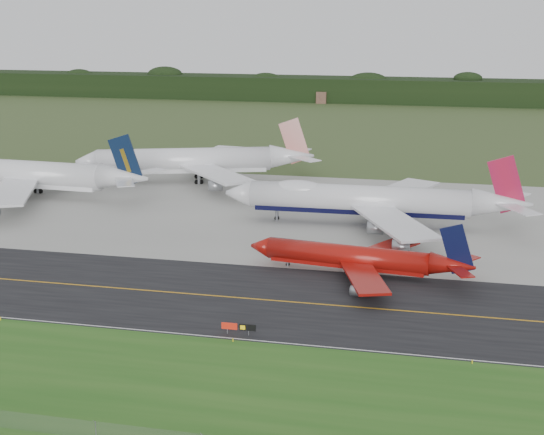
{
  "coord_description": "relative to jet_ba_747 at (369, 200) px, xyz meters",
  "views": [
    {
      "loc": [
        28.02,
        -115.31,
        45.04
      ],
      "look_at": [
        -1.5,
        22.0,
        6.56
      ],
      "focal_mm": 50.0,
      "sensor_mm": 36.0,
      "label": 1
    }
  ],
  "objects": [
    {
      "name": "jet_red_737",
      "position": [
        1.16,
        -32.11,
        -2.61
      ],
      "size": [
        40.41,
        32.7,
        10.91
      ],
      "color": "maroon",
      "rests_on": "ground"
    },
    {
      "name": "jet_ba_747",
      "position": [
        0.0,
        0.0,
        0.0
      ],
      "size": [
        65.63,
        54.49,
        16.53
      ],
      "color": "silver",
      "rests_on": "ground"
    },
    {
      "name": "jet_star_tail",
      "position": [
        -49.57,
        34.33,
        0.05
      ],
      "size": [
        63.2,
        51.51,
        17.03
      ],
      "color": "silver",
      "rests_on": "ground"
    },
    {
      "name": "jet_navy_gold",
      "position": [
        -85.51,
        8.75,
        -0.06
      ],
      "size": [
        65.68,
        57.18,
        16.95
      ],
      "color": "silver",
      "rests_on": "ground"
    },
    {
      "name": "taxiway_centreline",
      "position": [
        -15.35,
        -47.58,
        -5.6
      ],
      "size": [
        400.0,
        0.4,
        0.0
      ],
      "primitive_type": "cube",
      "color": "#C68612",
      "rests_on": "taxiway"
    },
    {
      "name": "apron",
      "position": [
        -15.35,
        7.42,
        -5.62
      ],
      "size": [
        400.0,
        78.0,
        0.01
      ],
      "primitive_type": "cube",
      "color": "gray",
      "rests_on": "ground"
    },
    {
      "name": "edge_marker_right",
      "position": [
        19.36,
        -64.08,
        -5.38
      ],
      "size": [
        0.16,
        0.16,
        0.5
      ],
      "primitive_type": "cylinder",
      "color": "yellow",
      "rests_on": "ground"
    },
    {
      "name": "horizon_treeline",
      "position": [
        -15.35,
        230.18,
        -0.16
      ],
      "size": [
        700.0,
        25.0,
        12.0
      ],
      "color": "black",
      "rests_on": "ground"
    },
    {
      "name": "taxiway_sign",
      "position": [
        -13.18,
        -61.58,
        -4.44
      ],
      "size": [
        5.04,
        0.27,
        1.68
      ],
      "color": "slate",
      "rests_on": "ground"
    },
    {
      "name": "edge_marker_center",
      "position": [
        -13.34,
        -64.08,
        -5.38
      ],
      "size": [
        0.16,
        0.16,
        0.5
      ],
      "primitive_type": "cylinder",
      "color": "yellow",
      "rests_on": "ground"
    },
    {
      "name": "taxiway",
      "position": [
        -15.35,
        -47.58,
        -5.62
      ],
      "size": [
        400.0,
        32.0,
        0.02
      ],
      "primitive_type": "cube",
      "color": "black",
      "rests_on": "ground"
    },
    {
      "name": "edge_marker_left",
      "position": [
        -49.55,
        -64.08,
        -5.38
      ],
      "size": [
        0.16,
        0.16,
        0.5
      ],
      "primitive_type": "cylinder",
      "color": "yellow",
      "rests_on": "ground"
    },
    {
      "name": "grass_verge",
      "position": [
        -15.35,
        -78.58,
        -5.62
      ],
      "size": [
        400.0,
        30.0,
        0.01
      ],
      "primitive_type": "cube",
      "color": "#215118",
      "rests_on": "ground"
    },
    {
      "name": "taxiway_edge_line",
      "position": [
        -15.35,
        -63.08,
        -5.6
      ],
      "size": [
        400.0,
        0.25,
        0.0
      ],
      "primitive_type": "cube",
      "color": "silver",
      "rests_on": "taxiway"
    },
    {
      "name": "ground",
      "position": [
        -15.35,
        -43.58,
        -5.63
      ],
      "size": [
        600.0,
        600.0,
        0.0
      ],
      "primitive_type": "plane",
      "color": "#334520",
      "rests_on": "ground"
    }
  ]
}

